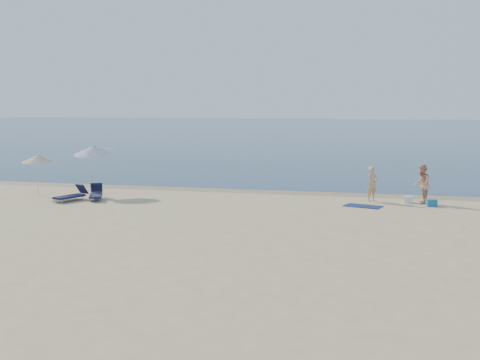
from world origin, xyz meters
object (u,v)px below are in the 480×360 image
Objects in this scene: person_right at (422,184)px; umbrella_near at (94,149)px; person_left at (372,184)px; blue_cooler at (431,203)px.

umbrella_near reaches higher than person_right.
person_right is 0.68× the size of umbrella_near.
umbrella_near is (-13.53, -0.89, 1.43)m from person_left.
person_right is 15.78m from umbrella_near.
umbrella_near is (-16.10, -0.13, 2.08)m from blue_cooler.
umbrella_near reaches higher than person_left.
person_right is at bearing 105.19° from blue_cooler.
umbrella_near is (-15.71, -0.77, 1.35)m from person_right.
person_left is 2.76m from blue_cooler.
blue_cooler is at bearing 12.97° from umbrella_near.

